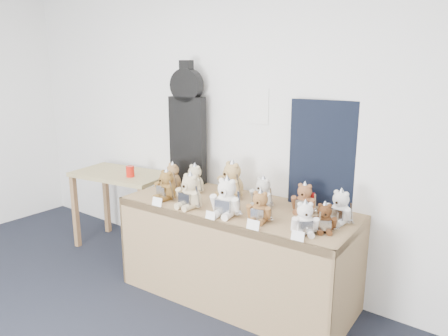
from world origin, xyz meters
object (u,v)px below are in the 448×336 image
Objects in this scene: teddy_front_centre at (227,199)px; teddy_front_end at (324,219)px; display_table at (233,228)px; red_cup at (130,171)px; side_table at (121,185)px; teddy_front_far_right at (305,219)px; teddy_back_left at (194,180)px; teddy_back_centre_left at (231,181)px; teddy_front_far_left at (166,186)px; teddy_back_far_left at (172,177)px; teddy_back_end at (340,208)px; teddy_front_right at (260,208)px; guitar_case at (188,124)px; teddy_back_right at (304,199)px; teddy_back_centre_right at (262,193)px; teddy_front_left at (190,192)px.

teddy_front_end is (0.71, 0.15, -0.04)m from teddy_front_centre.
display_table is 18.10× the size of red_cup.
teddy_front_far_right is at bearing -15.81° from side_table.
teddy_back_left is (-1.30, 0.15, 0.02)m from teddy_front_end.
side_table is 1.36m from teddy_back_centre_left.
side_table is at bearing 169.33° from teddy_front_far_left.
teddy_front_end is at bearing 11.37° from teddy_back_far_left.
teddy_back_centre_left reaches higher than teddy_front_end.
side_table is 0.79m from teddy_back_far_left.
teddy_back_end is (0.97, -0.02, -0.03)m from teddy_back_centre_left.
teddy_back_end is at bearing 3.11° from red_cup.
teddy_front_right is 0.57m from teddy_back_end.
display_table is 1.72× the size of guitar_case.
teddy_front_centre is at bearing -145.37° from teddy_back_right.
guitar_case is 0.69m from teddy_front_far_left.
teddy_back_far_left is (-1.54, -0.10, -0.00)m from teddy_back_end.
teddy_front_far_left is at bearing 168.82° from teddy_front_centre.
teddy_back_centre_right is 1.02× the size of teddy_back_far_left.
teddy_front_far_left is at bearing -39.63° from teddy_back_far_left.
teddy_back_centre_right is (-0.16, 0.29, 0.00)m from teddy_front_right.
teddy_front_left is 1.17× the size of teddy_back_far_left.
red_cup is 2.01m from teddy_front_far_right.
teddy_back_end reaches higher than teddy_front_right.
teddy_back_left is 0.80× the size of teddy_back_centre_left.
display_table is 7.10× the size of teddy_back_end.
teddy_front_right is at bearing -58.91° from teddy_back_centre_right.
red_cup is at bearing 166.16° from teddy_front_left.
side_table is 3.93× the size of teddy_back_far_left.
teddy_front_right is 1.10m from teddy_back_far_left.
teddy_back_far_left is at bearing 149.75° from teddy_front_left.
teddy_front_left is 0.95× the size of teddy_front_centre.
red_cup is 0.38× the size of teddy_front_far_left.
teddy_front_left is at bearing -16.18° from teddy_back_far_left.
teddy_front_far_left reaches higher than teddy_back_far_left.
teddy_back_far_left reaches higher than red_cup.
teddy_back_right is at bearing 22.43° from teddy_back_far_left.
teddy_front_far_left reaches higher than teddy_front_far_right.
teddy_back_far_left is at bearing -154.99° from teddy_back_centre_left.
red_cup reaches higher than display_table.
teddy_back_right is at bearing 175.33° from teddy_back_end.
teddy_back_far_left is at bearing 177.43° from teddy_back_right.
teddy_front_far_left reaches higher than teddy_front_end.
teddy_back_centre_left is at bearing -21.66° from guitar_case.
teddy_back_centre_left is (-0.24, 0.39, 0.01)m from teddy_front_centre.
teddy_back_centre_right is at bearing 20.01° from teddy_back_far_left.
teddy_front_far_right is (1.46, -0.47, -0.45)m from guitar_case.
teddy_front_far_right is 0.35m from teddy_back_end.
teddy_front_right is at bearing 162.74° from teddy_front_end.
red_cup is at bearing -175.14° from teddy_back_centre_right.
teddy_front_far_left is 0.81m from teddy_back_centre_right.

